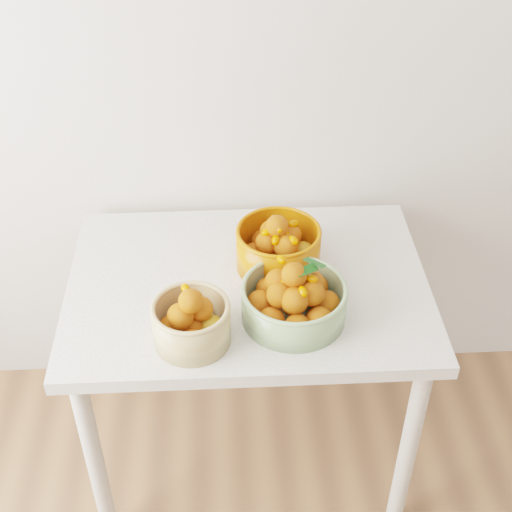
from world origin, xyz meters
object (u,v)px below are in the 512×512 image
object	(u,v)px
bowl_green	(294,299)
table	(248,307)
bowl_orange	(278,247)
bowl_cream	(191,322)

from	to	relation	value
bowl_green	table	bearing A→B (deg)	127.64
bowl_green	bowl_orange	size ratio (longest dim) A/B	1.05
bowl_green	bowl_orange	xyz separation A→B (m)	(-0.02, 0.21, 0.01)
table	bowl_green	xyz separation A→B (m)	(0.11, -0.15, 0.16)
table	bowl_orange	world-z (taller)	bowl_orange
table	bowl_green	world-z (taller)	bowl_green
table	bowl_orange	size ratio (longest dim) A/B	3.38
bowl_cream	bowl_green	xyz separation A→B (m)	(0.26, 0.07, -0.00)
bowl_cream	bowl_green	distance (m)	0.27
bowl_orange	bowl_green	bearing A→B (deg)	-83.23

